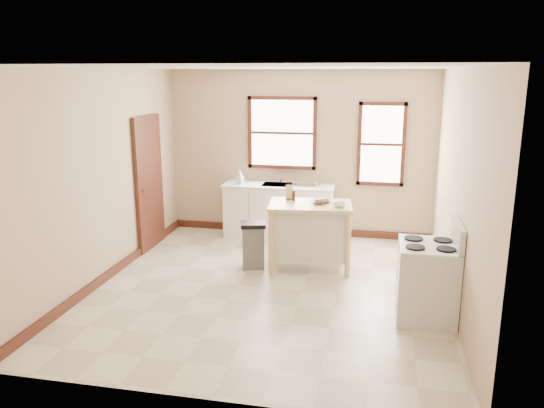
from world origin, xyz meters
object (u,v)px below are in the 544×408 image
at_px(knife_block, 289,193).
at_px(soap_bottle_a, 240,176).
at_px(pepper_grinder, 294,196).
at_px(trash_bin, 253,245).
at_px(bowl_b, 325,201).
at_px(soap_bottle_b, 240,178).
at_px(dish_rack, 306,183).
at_px(kitchen_island, 310,236).
at_px(gas_stove, 427,270).
at_px(bowl_a, 318,203).
at_px(bowl_c, 340,205).

bearing_deg(knife_block, soap_bottle_a, 123.66).
relative_size(soap_bottle_a, pepper_grinder, 1.63).
xyz_separation_m(pepper_grinder, trash_bin, (-0.53, -0.31, -0.68)).
bearing_deg(bowl_b, trash_bin, -164.68).
height_order(pepper_grinder, bowl_b, pepper_grinder).
relative_size(soap_bottle_b, pepper_grinder, 1.35).
bearing_deg(dish_rack, pepper_grinder, -81.68).
distance_m(soap_bottle_a, dish_rack, 1.12).
xyz_separation_m(knife_block, bowl_b, (0.54, -0.12, -0.08)).
xyz_separation_m(soap_bottle_b, kitchen_island, (1.35, -1.25, -0.55)).
xyz_separation_m(soap_bottle_b, gas_stove, (2.86, -2.60, -0.45)).
bearing_deg(knife_block, pepper_grinder, -53.54).
height_order(soap_bottle_a, gas_stove, soap_bottle_a).
distance_m(knife_block, bowl_b, 0.56).
relative_size(dish_rack, bowl_a, 2.31).
distance_m(pepper_grinder, bowl_a, 0.40).
height_order(kitchen_island, trash_bin, kitchen_island).
bearing_deg(soap_bottle_a, bowl_c, -58.22).
xyz_separation_m(kitchen_island, bowl_b, (0.20, 0.10, 0.49)).
distance_m(bowl_a, bowl_b, 0.14).
height_order(bowl_b, gas_stove, gas_stove).
bearing_deg(soap_bottle_a, bowl_b, -57.27).
distance_m(kitchen_island, bowl_b, 0.54).
bearing_deg(bowl_a, trash_bin, -169.00).
bearing_deg(soap_bottle_b, bowl_b, -14.63).
xyz_separation_m(dish_rack, bowl_c, (0.66, -1.42, 0.00)).
distance_m(dish_rack, gas_stove, 3.21).
distance_m(soap_bottle_a, bowl_c, 2.26).
xyz_separation_m(soap_bottle_a, trash_bin, (0.57, -1.45, -0.71)).
bearing_deg(knife_block, dish_rack, 74.87).
bearing_deg(bowl_a, pepper_grinder, 159.36).
bearing_deg(gas_stove, soap_bottle_b, 137.75).
distance_m(pepper_grinder, bowl_b, 0.47).
relative_size(soap_bottle_a, bowl_a, 1.39).
distance_m(trash_bin, gas_stove, 2.59).
distance_m(dish_rack, pepper_grinder, 1.17).
bearing_deg(knife_block, kitchen_island, -42.44).
bearing_deg(dish_rack, bowl_b, -60.72).
bearing_deg(trash_bin, gas_stove, -42.46).
distance_m(soap_bottle_a, bowl_b, 1.96).
xyz_separation_m(dish_rack, gas_stove, (1.76, -2.66, -0.40)).
relative_size(knife_block, trash_bin, 0.30).
bearing_deg(soap_bottle_b, gas_stove, -20.20).
relative_size(soap_bottle_a, dish_rack, 0.60).
relative_size(dish_rack, kitchen_island, 0.35).
xyz_separation_m(kitchen_island, bowl_c, (0.42, -0.11, 0.50)).
bearing_deg(pepper_grinder, kitchen_island, -28.10).
relative_size(bowl_a, bowl_b, 1.12).
height_order(bowl_a, bowl_b, bowl_a).
bearing_deg(kitchen_island, bowl_a, -6.15).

